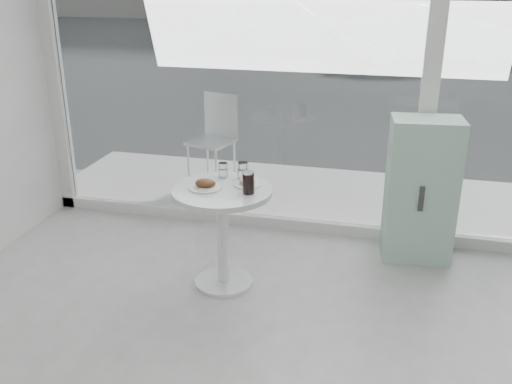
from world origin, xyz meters
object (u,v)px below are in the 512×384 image
(patio_chair, at_px, (215,134))
(car_silver, at_px, (428,34))
(plate_fritter, at_px, (206,185))
(cola_glass, at_px, (248,183))
(main_table, at_px, (222,217))
(water_tumbler_b, at_px, (243,172))
(plate_donut, at_px, (247,183))
(car_white, at_px, (282,22))
(water_tumbler_a, at_px, (223,171))
(mint_cabinet, at_px, (421,190))

(patio_chair, xyz_separation_m, car_silver, (2.45, 9.55, 0.11))
(plate_fritter, relative_size, cola_glass, 1.50)
(main_table, relative_size, water_tumbler_b, 5.98)
(main_table, xyz_separation_m, plate_donut, (0.16, 0.11, 0.24))
(car_white, height_order, water_tumbler_a, car_white)
(mint_cabinet, height_order, car_white, car_white)
(main_table, distance_m, cola_glass, 0.36)
(mint_cabinet, distance_m, car_white, 12.46)
(water_tumbler_b, bearing_deg, main_table, -111.98)
(mint_cabinet, bearing_deg, patio_chair, 145.10)
(car_silver, bearing_deg, main_table, 153.68)
(car_silver, xyz_separation_m, water_tumbler_b, (-1.68, -11.27, 0.13))
(cola_glass, bearing_deg, water_tumbler_b, 112.73)
(main_table, bearing_deg, cola_glass, -10.57)
(patio_chair, relative_size, water_tumbler_b, 7.44)
(patio_chair, bearing_deg, mint_cabinet, -12.20)
(car_white, xyz_separation_m, plate_donut, (2.30, -12.64, -0.01))
(car_white, height_order, water_tumbler_b, car_white)
(plate_fritter, bearing_deg, mint_cabinet, 28.71)
(plate_fritter, bearing_deg, car_silver, 80.73)
(main_table, distance_m, mint_cabinet, 1.62)
(plate_donut, distance_m, cola_glass, 0.17)
(car_silver, bearing_deg, cola_glass, 154.71)
(mint_cabinet, relative_size, plate_donut, 6.00)
(car_silver, bearing_deg, water_tumbler_b, 153.97)
(plate_fritter, xyz_separation_m, water_tumbler_b, (0.21, 0.25, 0.03))
(patio_chair, relative_size, car_silver, 0.23)
(plate_donut, bearing_deg, mint_cabinet, 29.28)
(main_table, relative_size, patio_chair, 0.80)
(car_silver, relative_size, plate_fritter, 18.02)
(car_white, bearing_deg, plate_fritter, 180.00)
(plate_fritter, xyz_separation_m, plate_donut, (0.27, 0.13, -0.01))
(car_white, bearing_deg, mint_cabinet, -172.50)
(cola_glass, bearing_deg, water_tumbler_a, 134.47)
(patio_chair, height_order, water_tumbler_a, patio_chair)
(water_tumbler_a, xyz_separation_m, cola_glass, (0.27, -0.27, 0.03))
(plate_fritter, height_order, cola_glass, cola_glass)
(mint_cabinet, xyz_separation_m, water_tumbler_b, (-1.31, -0.58, 0.24))
(main_table, xyz_separation_m, plate_fritter, (-0.11, -0.02, 0.25))
(car_white, height_order, cola_glass, car_white)
(water_tumbler_b, bearing_deg, plate_fritter, -129.18)
(water_tumbler_b, bearing_deg, car_white, 100.14)
(water_tumbler_a, height_order, water_tumbler_b, water_tumbler_b)
(car_silver, bearing_deg, mint_cabinet, 160.46)
(main_table, bearing_deg, plate_fritter, -169.12)
(water_tumbler_a, xyz_separation_m, water_tumbler_b, (0.15, -0.00, 0.01))
(mint_cabinet, height_order, car_silver, car_silver)
(main_table, relative_size, water_tumbler_a, 6.88)
(main_table, height_order, plate_fritter, plate_fritter)
(patio_chair, xyz_separation_m, water_tumbler_a, (0.62, -1.72, 0.23))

